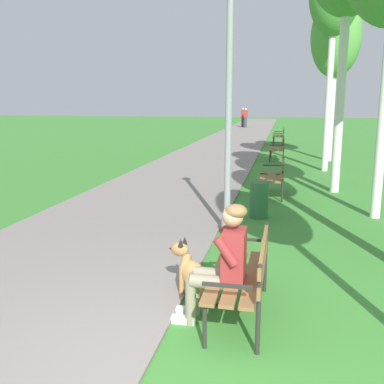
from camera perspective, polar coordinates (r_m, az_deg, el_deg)
paved_path at (r=27.30m, az=5.63°, el=6.87°), size 3.70×60.00×0.04m
park_bench_near at (r=4.70m, az=6.79°, el=-9.95°), size 0.55×1.50×0.85m
park_bench_mid at (r=10.81m, az=10.57°, el=2.22°), size 0.55×1.50×0.85m
park_bench_far at (r=17.31m, az=11.03°, el=5.66°), size 0.55×1.50×0.85m
park_bench_furthest at (r=23.69m, az=11.15°, el=7.19°), size 0.55×1.50×0.85m
person_seated_on_near_bench at (r=4.51m, az=4.00°, el=-8.58°), size 0.74×0.49×1.25m
dog_shepherd at (r=5.15m, az=0.73°, el=-10.93°), size 0.81×0.42×0.71m
lamp_post_near at (r=7.33m, az=4.72°, el=10.56°), size 0.24×0.24×4.07m
birch_tree_sixth at (r=17.76m, az=17.93°, el=18.27°), size 1.79×1.61×5.98m
litter_bin at (r=8.72m, az=8.57°, el=-1.02°), size 0.36×0.36×0.70m
pedestrian_distant at (r=38.79m, az=6.50°, el=9.45°), size 0.32×0.22×1.65m
pedestrian_further_distant at (r=37.90m, az=6.86°, el=9.39°), size 0.32×0.22×1.65m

